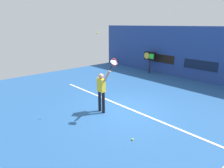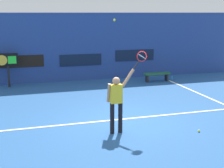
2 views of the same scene
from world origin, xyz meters
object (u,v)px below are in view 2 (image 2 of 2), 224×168
at_px(tennis_player, 116,100).
at_px(tennis_racket, 141,57).
at_px(scoreboard_clock, 7,61).
at_px(tennis_ball, 114,20).
at_px(court_bench, 157,75).
at_px(water_bottle, 172,78).
at_px(spare_ball, 199,131).

relative_size(tennis_player, tennis_racket, 3.22).
height_order(tennis_racket, scoreboard_clock, tennis_racket).
distance_m(tennis_player, tennis_ball, 2.29).
height_order(tennis_player, court_bench, tennis_player).
distance_m(tennis_ball, scoreboard_clock, 8.19).
distance_m(court_bench, water_bottle, 0.89).
bearing_deg(tennis_racket, scoreboard_clock, 118.16).
bearing_deg(water_bottle, tennis_ball, -128.56).
relative_size(tennis_ball, court_bench, 0.05).
bearing_deg(tennis_player, spare_ball, -15.44).
xyz_separation_m(tennis_racket, scoreboard_clock, (-3.88, 7.24, -0.98)).
bearing_deg(tennis_player, court_bench, 56.64).
relative_size(tennis_ball, water_bottle, 0.28).
xyz_separation_m(tennis_player, water_bottle, (5.08, 6.40, -0.89)).
xyz_separation_m(tennis_ball, court_bench, (4.31, 6.49, -2.96)).
xyz_separation_m(scoreboard_clock, water_bottle, (8.21, -0.84, -1.13)).
bearing_deg(water_bottle, court_bench, -180.00).
xyz_separation_m(tennis_racket, court_bench, (3.47, 6.41, -1.89)).
bearing_deg(water_bottle, tennis_racket, -124.05).
height_order(tennis_racket, tennis_ball, tennis_ball).
relative_size(scoreboard_clock, court_bench, 1.16).
bearing_deg(water_bottle, spare_ball, -110.83).
height_order(tennis_player, spare_ball, tennis_player).
distance_m(tennis_player, water_bottle, 8.22).
xyz_separation_m(tennis_player, court_bench, (4.22, 6.40, -0.67)).
bearing_deg(court_bench, water_bottle, 0.00).
bearing_deg(scoreboard_clock, court_bench, -6.50).
bearing_deg(tennis_ball, tennis_racket, 5.59).
bearing_deg(water_bottle, scoreboard_clock, 174.18).
bearing_deg(tennis_player, scoreboard_clock, 113.38).
height_order(tennis_ball, spare_ball, tennis_ball).
relative_size(scoreboard_clock, water_bottle, 6.75).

